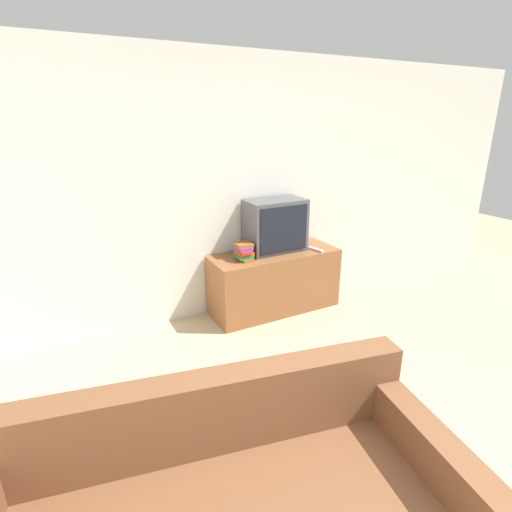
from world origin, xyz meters
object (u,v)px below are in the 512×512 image
(book_stack, at_px, (244,251))
(remote_on_stand, at_px, (316,249))
(tv_stand, at_px, (274,281))
(television, at_px, (275,226))

(book_stack, distance_m, remote_on_stand, 0.81)
(book_stack, xyz_separation_m, remote_on_stand, (0.80, -0.11, -0.07))
(remote_on_stand, bearing_deg, tv_stand, 162.26)
(television, xyz_separation_m, remote_on_stand, (0.38, -0.21, -0.26))
(television, height_order, book_stack, television)
(book_stack, height_order, remote_on_stand, book_stack)
(television, distance_m, book_stack, 0.47)
(tv_stand, bearing_deg, remote_on_stand, -17.74)
(tv_stand, distance_m, television, 0.60)
(tv_stand, bearing_deg, book_stack, -175.46)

